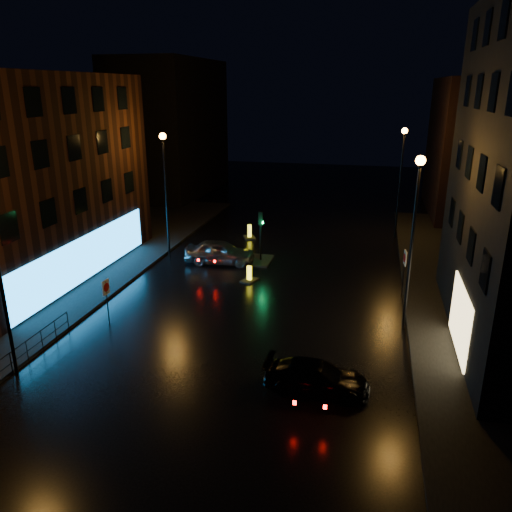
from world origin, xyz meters
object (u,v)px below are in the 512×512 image
at_px(traffic_signal, 261,254).
at_px(road_sign_right, 405,262).
at_px(road_sign_left, 106,291).
at_px(dark_sedan, 317,377).
at_px(bollard_far, 250,235).
at_px(silver_hatchback, 220,252).
at_px(bollard_near, 249,278).

relative_size(traffic_signal, road_sign_right, 1.34).
distance_m(road_sign_left, road_sign_right, 16.12).
distance_m(dark_sedan, bollard_far, 20.86).
xyz_separation_m(silver_hatchback, bollard_near, (2.69, -2.70, -0.58)).
height_order(traffic_signal, road_sign_left, traffic_signal).
bearing_deg(bollard_near, silver_hatchback, 153.90).
xyz_separation_m(dark_sedan, bollard_near, (-5.35, 10.60, -0.38)).
relative_size(silver_hatchback, bollard_far, 3.19).
relative_size(traffic_signal, dark_sedan, 0.85).
bearing_deg(road_sign_right, traffic_signal, -28.00).
xyz_separation_m(silver_hatchback, bollard_far, (0.49, 6.14, -0.55)).
bearing_deg(road_sign_left, bollard_near, 55.40).
bearing_deg(road_sign_left, silver_hatchback, 77.17).
relative_size(bollard_far, road_sign_left, 0.63).
bearing_deg(dark_sedan, bollard_far, 22.34).
relative_size(traffic_signal, bollard_near, 2.69).
height_order(bollard_near, road_sign_left, road_sign_left).
bearing_deg(bollard_near, dark_sedan, -44.24).
relative_size(dark_sedan, bollard_far, 2.82).
xyz_separation_m(bollard_far, road_sign_right, (11.15, -8.68, 1.69)).
distance_m(bollard_near, road_sign_left, 9.08).
bearing_deg(bollard_far, traffic_signal, -91.48).
distance_m(dark_sedan, road_sign_right, 11.42).
distance_m(traffic_signal, road_sign_left, 12.09).
distance_m(silver_hatchback, dark_sedan, 15.54).
relative_size(traffic_signal, silver_hatchback, 0.75).
bearing_deg(bollard_far, road_sign_right, -61.16).
height_order(traffic_signal, silver_hatchback, traffic_signal).
bearing_deg(traffic_signal, dark_sedan, -68.95).
distance_m(bollard_far, road_sign_left, 16.34).
bearing_deg(bollard_far, dark_sedan, -92.01).
relative_size(road_sign_left, road_sign_right, 0.89).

